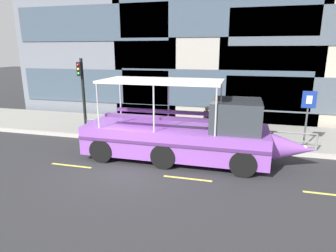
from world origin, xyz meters
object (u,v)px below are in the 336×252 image
(pedestrian_near_bow, at_px, (243,120))
(pedestrian_mid_left, at_px, (207,119))
(parking_sign, at_px, (308,110))
(traffic_light_pole, at_px, (82,88))
(duck_tour_boat, at_px, (188,135))

(pedestrian_near_bow, relative_size, pedestrian_mid_left, 0.93)
(parking_sign, height_order, pedestrian_near_bow, parking_sign)
(traffic_light_pole, bearing_deg, pedestrian_mid_left, 2.94)
(traffic_light_pole, relative_size, pedestrian_mid_left, 2.36)
(duck_tour_boat, bearing_deg, pedestrian_mid_left, 80.70)
(pedestrian_near_bow, bearing_deg, pedestrian_mid_left, -159.01)
(parking_sign, distance_m, pedestrian_near_bow, 3.03)
(traffic_light_pole, distance_m, pedestrian_near_bow, 8.64)
(pedestrian_mid_left, bearing_deg, pedestrian_near_bow, 20.99)
(duck_tour_boat, relative_size, pedestrian_near_bow, 6.14)
(parking_sign, distance_m, duck_tour_boat, 5.60)
(traffic_light_pole, xyz_separation_m, duck_tour_boat, (6.23, -2.34, -1.47))
(traffic_light_pole, relative_size, parking_sign, 1.51)
(duck_tour_boat, height_order, pedestrian_near_bow, duck_tour_boat)
(traffic_light_pole, bearing_deg, duck_tour_boat, -20.57)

